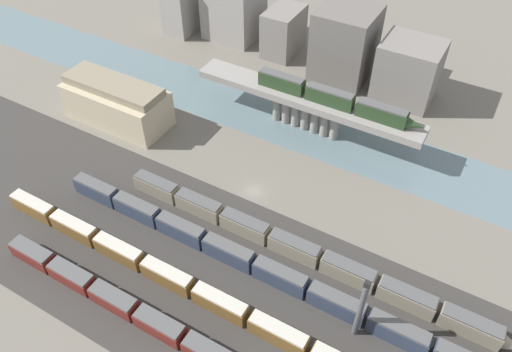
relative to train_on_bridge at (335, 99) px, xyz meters
The scene contains 16 objects.
ground_plane 29.45m from the train_on_bridge, 105.31° to the right, with size 400.00×400.00×0.00m, color #666056.
railbed_yard 51.91m from the train_on_bridge, 98.12° to the right, with size 280.00×42.00×0.01m, color #33302D.
river_water 13.67m from the train_on_bridge, behind, with size 320.00×18.77×0.01m, color slate.
bridge 8.22m from the train_on_bridge, behind, with size 58.94×7.14×9.73m.
train_on_bridge is the anchor object (origin of this frame).
train_yard_near 65.80m from the train_on_bridge, 101.82° to the right, with size 54.23×3.19×3.52m.
train_yard_mid 56.31m from the train_on_bridge, 98.34° to the right, with size 85.18×2.76×3.83m.
train_yard_far 45.86m from the train_on_bridge, 84.00° to the right, with size 94.04×2.85×4.18m.
train_yard_outer 39.61m from the train_on_bridge, 75.35° to the right, with size 82.29×2.99×4.02m.
warehouse_building 54.80m from the train_on_bridge, 157.63° to the right, with size 26.89×12.05×11.65m.
signal_tower 53.61m from the train_on_bridge, 61.77° to the right, with size 1.01×1.01×15.34m.
city_block_far_left 69.32m from the train_on_bridge, 157.36° to the left, with size 8.42×12.02×19.12m, color gray.
city_block_left 57.66m from the train_on_bridge, 146.13° to the left, with size 16.09×14.75×17.69m, color gray.
city_block_center 42.58m from the train_on_bridge, 133.83° to the left, with size 9.16×13.77×13.88m, color slate.
city_block_right 28.69m from the train_on_bridge, 107.47° to the left, with size 15.46×15.70×20.30m, color #605B56.
city_block_far_right 28.04m from the train_on_bridge, 68.30° to the left, with size 15.51×13.39×16.33m, color slate.
Camera 1 is at (38.99, -67.24, 80.53)m, focal length 35.00 mm.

